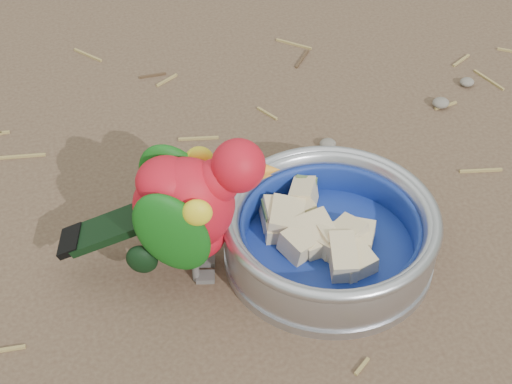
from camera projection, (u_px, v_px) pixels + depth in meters
name	position (u px, v px, depth m)	size (l,w,h in m)	color
ground	(256.00, 272.00, 0.78)	(60.00, 60.00, 0.00)	brown
food_bowl	(328.00, 251.00, 0.79)	(0.21, 0.21, 0.02)	#B2B2BA
bowl_wall	(330.00, 230.00, 0.77)	(0.21, 0.21, 0.04)	#B2B2BA
fruit_wedges	(330.00, 235.00, 0.78)	(0.13, 0.13, 0.03)	beige
lory_parrot	(189.00, 215.00, 0.73)	(0.09, 0.19, 0.15)	red
ground_debris	(267.00, 199.00, 0.86)	(0.90, 0.80, 0.01)	#9B8448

